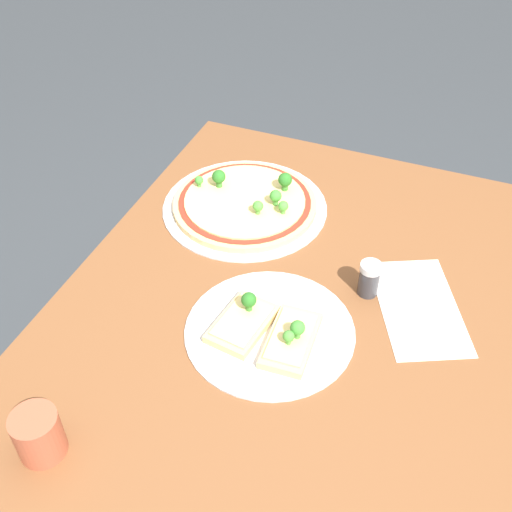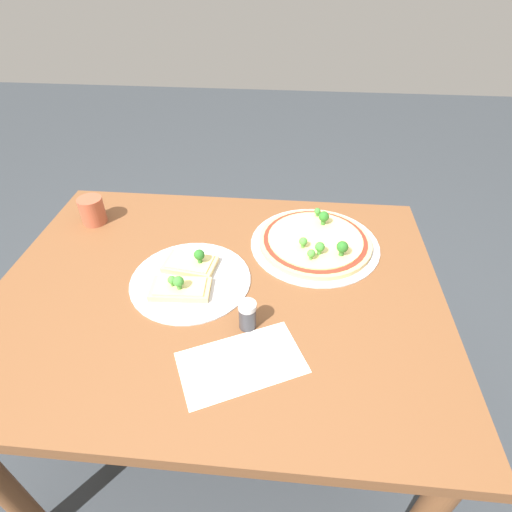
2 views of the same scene
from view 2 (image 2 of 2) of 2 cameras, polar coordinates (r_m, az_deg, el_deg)
ground_plane at (r=1.60m, az=-3.86°, el=-22.78°), size 8.00×8.00×0.00m
dining_table at (r=1.10m, az=-5.21°, el=-7.75°), size 1.15×0.88×0.70m
pizza_tray_whole at (r=1.17m, az=8.48°, el=2.07°), size 0.37×0.37×0.07m
pizza_tray_slice at (r=1.06m, az=-9.71°, el=-3.01°), size 0.32×0.32×0.06m
drinking_cup at (r=1.34m, az=-22.34°, el=6.03°), size 0.07×0.07×0.08m
condiment_shaker at (r=0.91m, az=-1.23°, el=-8.43°), size 0.04×0.04×0.07m
paper_menu at (r=0.88m, az=-2.11°, el=-14.98°), size 0.30×0.24×0.00m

